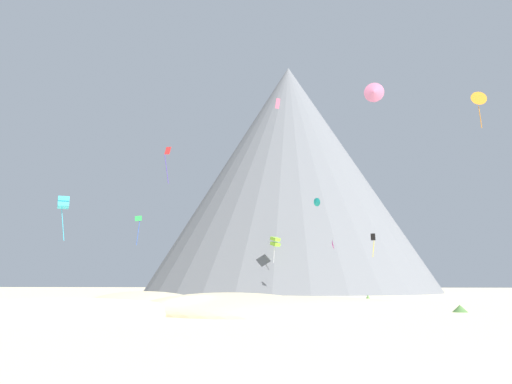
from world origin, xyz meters
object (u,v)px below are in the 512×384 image
(bush_far_left, at_px, (52,302))
(kite_rainbow_high, at_px, (278,103))
(kite_green_low, at_px, (138,223))
(bush_scatter_east, at_px, (255,300))
(kite_teal_mid, at_px, (317,202))
(kite_pink_high, at_px, (374,92))
(rock_massif, at_px, (291,180))
(bush_low_patch, at_px, (368,299))
(kite_magenta_low, at_px, (333,245))
(bush_far_right, at_px, (138,301))
(kite_orange_mid, at_px, (479,99))
(kite_red_mid, at_px, (167,156))
(bush_near_left, at_px, (460,308))
(kite_cyan_low, at_px, (63,203))
(kite_black_low, at_px, (373,240))
(bush_ridge_crest, at_px, (228,310))
(kite_lime_low, at_px, (275,242))

(bush_far_left, distance_m, kite_rainbow_high, 45.46)
(kite_green_low, bearing_deg, bush_scatter_east, -15.77)
(kite_teal_mid, bearing_deg, kite_green_low, -133.38)
(kite_pink_high, bearing_deg, rock_massif, 113.01)
(bush_low_patch, bearing_deg, kite_green_low, 147.17)
(rock_massif, bearing_deg, bush_far_left, -106.16)
(kite_rainbow_high, bearing_deg, kite_magenta_low, -167.16)
(bush_far_right, xyz_separation_m, bush_scatter_east, (12.93, -2.18, 0.32))
(kite_orange_mid, height_order, kite_red_mid, kite_orange_mid)
(bush_scatter_east, bearing_deg, bush_far_left, -176.12)
(bush_near_left, bearing_deg, bush_far_right, 157.25)
(bush_scatter_east, relative_size, kite_cyan_low, 0.44)
(kite_rainbow_high, distance_m, kite_magenta_low, 23.73)
(bush_low_patch, xyz_separation_m, kite_teal_mid, (-5.46, 24.83, 14.30))
(bush_far_right, height_order, kite_teal_mid, kite_teal_mid)
(bush_near_left, relative_size, kite_black_low, 0.33)
(kite_red_mid, relative_size, kite_cyan_low, 0.96)
(kite_pink_high, bearing_deg, kite_rainbow_high, 143.24)
(kite_teal_mid, relative_size, kite_magenta_low, 0.92)
(bush_ridge_crest, bearing_deg, kite_cyan_low, 136.87)
(bush_near_left, xyz_separation_m, kite_rainbow_high, (-16.78, 36.22, 29.74))
(kite_black_low, distance_m, kite_red_mid, 32.04)
(kite_black_low, bearing_deg, kite_pink_high, -3.73)
(kite_teal_mid, height_order, kite_pink_high, kite_pink_high)
(kite_lime_low, distance_m, kite_teal_mid, 12.21)
(bush_far_right, distance_m, kite_teal_mid, 36.48)
(bush_far_right, height_order, bush_low_patch, bush_low_patch)
(bush_near_left, relative_size, kite_magenta_low, 0.78)
(kite_pink_high, bearing_deg, kite_black_low, 97.16)
(bush_ridge_crest, bearing_deg, bush_near_left, 18.44)
(kite_green_low, distance_m, kite_red_mid, 15.68)
(rock_massif, height_order, kite_black_low, rock_massif)
(kite_lime_low, relative_size, kite_green_low, 0.99)
(kite_black_low, xyz_separation_m, kite_magenta_low, (-5.92, -0.52, -0.69))
(bush_far_right, distance_m, kite_cyan_low, 17.30)
(bush_near_left, xyz_separation_m, kite_pink_high, (-3.35, 22.34, 25.79))
(kite_green_low, relative_size, kite_cyan_low, 0.86)
(bush_far_left, xyz_separation_m, kite_black_low, (34.84, 26.92, 8.10))
(bush_ridge_crest, distance_m, kite_pink_high, 40.34)
(kite_teal_mid, relative_size, kite_green_low, 0.29)
(bush_ridge_crest, distance_m, kite_magenta_low, 42.42)
(bush_far_right, distance_m, kite_magenta_low, 31.98)
(bush_scatter_east, distance_m, kite_cyan_low, 28.11)
(bush_far_left, relative_size, rock_massif, 0.03)
(rock_massif, bearing_deg, kite_cyan_low, -111.55)
(bush_far_right, height_order, kite_lime_low, kite_lime_low)
(kite_red_mid, bearing_deg, kite_cyan_low, 104.70)
(kite_pink_high, bearing_deg, bush_near_left, -72.29)
(kite_rainbow_high, relative_size, kite_green_low, 0.34)
(kite_black_low, xyz_separation_m, kite_pink_high, (-0.48, -13.54, 17.69))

